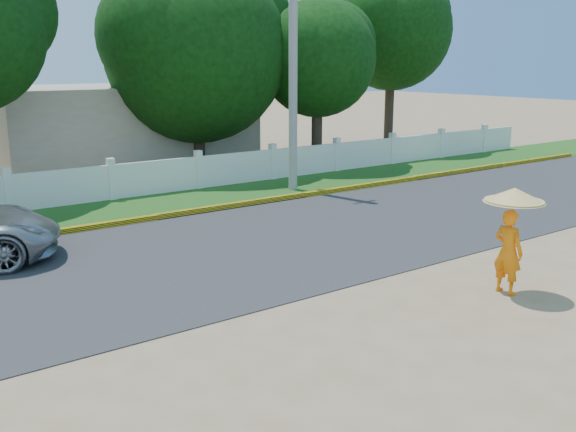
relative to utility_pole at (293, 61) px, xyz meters
name	(u,v)px	position (x,y,z in m)	size (l,w,h in m)	color
ground	(357,312)	(-5.44, -9.21, -4.18)	(120.00, 120.00, 0.00)	#9E8460
road	(223,250)	(-5.44, -4.71, -4.17)	(60.00, 7.00, 0.02)	#38383A
grass_verge	(131,208)	(-5.44, 0.54, -4.17)	(60.00, 3.50, 0.03)	#2D601E
curb	(156,217)	(-5.44, -1.16, -4.10)	(40.00, 0.18, 0.16)	yellow
fence	(112,183)	(-5.44, 1.99, -3.63)	(40.00, 0.10, 1.10)	silver
building_near	(119,125)	(-2.44, 8.79, -2.58)	(10.00, 6.00, 3.20)	#B7AD99
utility_pole	(293,61)	(0.00, 0.00, 0.00)	(0.28, 0.28, 8.36)	gray
monk_with_parasol	(511,225)	(-2.56, -10.12, -2.89)	(1.09, 1.09, 1.97)	orange
tree_row	(114,42)	(-3.82, 5.26, 0.64)	(33.55, 7.82, 8.42)	#473828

